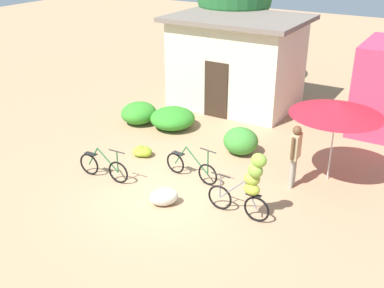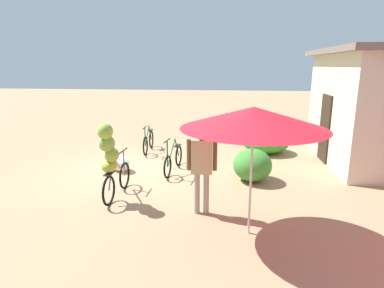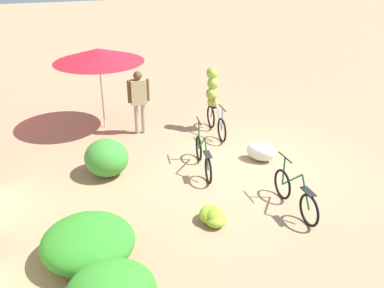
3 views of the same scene
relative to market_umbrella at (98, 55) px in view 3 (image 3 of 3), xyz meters
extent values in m
plane|color=tan|center=(-3.26, -2.88, -2.03)|extent=(60.00, 60.00, 0.00)
ellipsoid|color=#328927|center=(-5.52, 0.85, -1.68)|extent=(1.50, 1.52, 0.69)
ellipsoid|color=#3B8931|center=(-2.70, 0.23, -1.62)|extent=(1.05, 0.97, 0.81)
cylinder|color=beige|center=(0.00, 0.00, -0.96)|extent=(0.04, 0.04, 2.13)
cone|color=red|center=(0.00, 0.00, 0.00)|extent=(2.38, 2.38, 0.35)
torus|color=black|center=(-4.70, -3.05, -1.72)|extent=(0.62, 0.08, 0.62)
torus|color=black|center=(-5.67, -3.09, -1.72)|extent=(0.62, 0.08, 0.62)
cylinder|color=#19592D|center=(-5.50, -3.08, -1.44)|extent=(0.37, 0.05, 0.58)
cylinder|color=#19592D|center=(-5.01, -3.06, -1.44)|extent=(0.66, 0.06, 0.59)
cylinder|color=black|center=(-4.70, -3.05, -1.11)|extent=(0.50, 0.05, 0.03)
cylinder|color=#19592D|center=(-4.70, -3.05, -1.41)|extent=(0.04, 0.04, 0.61)
cube|color=black|center=(-5.58, -3.08, -1.38)|extent=(0.37, 0.16, 0.02)
torus|color=black|center=(-2.63, -1.92, -1.73)|extent=(0.60, 0.12, 0.60)
torus|color=black|center=(-3.71, -1.81, -1.73)|extent=(0.60, 0.12, 0.60)
cylinder|color=#19592D|center=(-3.52, -1.83, -1.43)|extent=(0.41, 0.08, 0.61)
cylinder|color=#19592D|center=(-2.98, -1.89, -1.43)|extent=(0.73, 0.12, 0.62)
cylinder|color=black|center=(-2.63, -1.92, -1.03)|extent=(0.50, 0.08, 0.03)
cylinder|color=#19592D|center=(-2.63, -1.92, -1.38)|extent=(0.04, 0.04, 0.70)
cube|color=black|center=(-3.60, -1.82, -1.40)|extent=(0.37, 0.18, 0.02)
torus|color=black|center=(-1.81, -2.80, -1.71)|extent=(0.64, 0.07, 0.63)
torus|color=black|center=(-0.85, -2.82, -1.71)|extent=(0.64, 0.07, 0.63)
cylinder|color=slate|center=(-1.02, -2.82, -1.39)|extent=(0.37, 0.05, 0.65)
cylinder|color=slate|center=(-1.50, -2.81, -1.39)|extent=(0.65, 0.05, 0.66)
cylinder|color=black|center=(-1.81, -2.80, -1.11)|extent=(0.50, 0.04, 0.03)
cylinder|color=slate|center=(-1.81, -2.80, -1.41)|extent=(0.04, 0.04, 0.61)
cube|color=black|center=(-0.95, -2.82, -1.36)|extent=(0.36, 0.15, 0.02)
ellipsoid|color=#9BAA33|center=(-0.99, -2.83, -1.22)|extent=(0.41, 0.34, 0.26)
ellipsoid|color=#95A638|center=(-1.02, -2.78, -0.99)|extent=(0.42, 0.35, 0.31)
ellipsoid|color=#7EA33C|center=(-0.94, -2.83, -0.73)|extent=(0.43, 0.38, 0.34)
ellipsoid|color=#83B03B|center=(-0.87, -2.82, -0.47)|extent=(0.39, 0.33, 0.32)
ellipsoid|color=#8EAF27|center=(-5.06, -1.40, -1.88)|extent=(0.61, 0.56, 0.29)
ellipsoid|color=#83A626|center=(-5.17, -1.44, -1.87)|extent=(0.51, 0.51, 0.32)
ellipsoid|color=#92B830|center=(-5.19, -1.46, -1.90)|extent=(0.56, 0.50, 0.25)
ellipsoid|color=silver|center=(-3.06, -3.33, -1.81)|extent=(0.81, 0.80, 0.44)
cylinder|color=gray|center=(-0.69, -0.79, -1.61)|extent=(0.11, 0.11, 0.83)
cylinder|color=gray|center=(-0.69, -0.97, -1.61)|extent=(0.11, 0.11, 0.83)
cube|color=tan|center=(-0.69, -0.88, -0.87)|extent=(0.21, 0.40, 0.66)
cylinder|color=brown|center=(-0.69, -0.63, -0.84)|extent=(0.08, 0.08, 0.59)
cylinder|color=brown|center=(-0.69, -1.13, -0.84)|extent=(0.08, 0.08, 0.59)
sphere|color=brown|center=(-0.69, -0.88, -0.43)|extent=(0.23, 0.23, 0.23)
camera|label=1|loc=(2.49, -11.29, 4.09)|focal=43.41mm
camera|label=2|loc=(5.17, -0.39, 0.81)|focal=30.22mm
camera|label=3|loc=(-11.51, 0.85, 2.81)|focal=41.17mm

